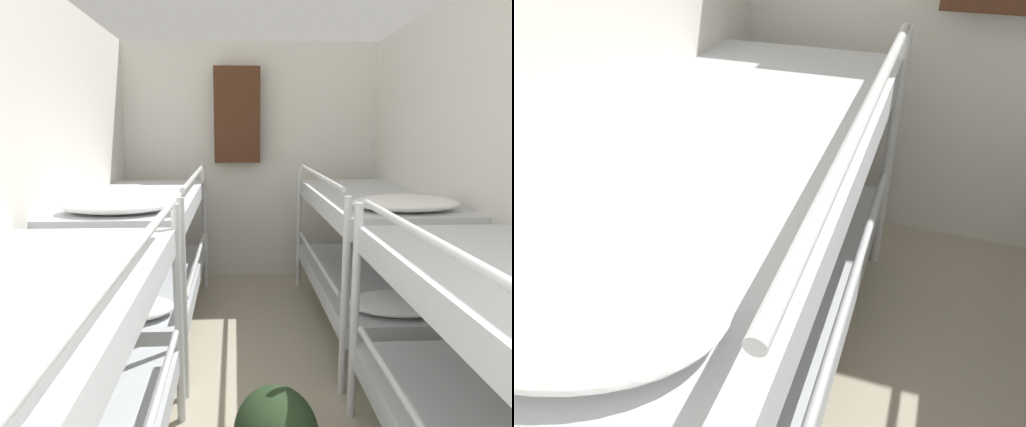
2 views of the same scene
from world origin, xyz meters
TOP-DOWN VIEW (x-y plane):
  - wall_left at (-1.27, 2.41)m, footprint 0.06×4.94m
  - wall_back at (0.00, 4.85)m, footprint 2.60×0.06m
  - bunk_stack_left_far at (-0.84, 3.47)m, footprint 0.81×1.88m
  - bunk_stack_right_far at (0.84, 3.47)m, footprint 0.81×1.88m
  - hanging_coat at (-0.13, 4.70)m, footprint 0.44×0.12m

SIDE VIEW (x-z plane):
  - bunk_stack_left_far at x=-0.84m, z-range 0.07..1.27m
  - bunk_stack_right_far at x=0.84m, z-range 0.07..1.27m
  - wall_left at x=-1.27m, z-range 0.00..2.34m
  - wall_back at x=0.00m, z-range 0.00..2.34m
  - hanging_coat at x=-0.13m, z-range 1.19..2.09m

